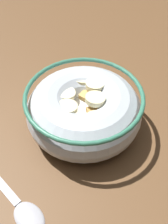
% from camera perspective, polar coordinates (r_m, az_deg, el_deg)
% --- Properties ---
extents(ground_plane, '(1.15, 1.15, 0.02)m').
position_cam_1_polar(ground_plane, '(0.44, -0.00, -3.50)').
color(ground_plane, brown).
extents(cereal_bowl, '(0.16, 0.16, 0.06)m').
position_cam_1_polar(cereal_bowl, '(0.41, 0.01, 0.49)').
color(cereal_bowl, '#B2BCC6').
rests_on(cereal_bowl, ground_plane).
extents(spoon, '(0.10, 0.13, 0.01)m').
position_cam_1_polar(spoon, '(0.37, -12.38, -17.40)').
color(spoon, '#A5A5AD').
rests_on(spoon, ground_plane).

